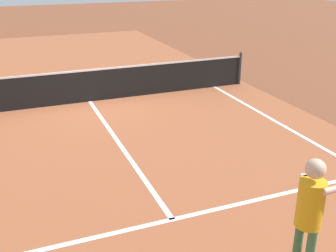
# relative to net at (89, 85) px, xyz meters

# --- Properties ---
(ground_plane) EXTENTS (60.00, 60.00, 0.00)m
(ground_plane) POSITION_rel_net_xyz_m (0.00, 0.00, -0.49)
(ground_plane) COLOR brown
(court_surface_inbounds) EXTENTS (10.62, 24.40, 0.00)m
(court_surface_inbounds) POSITION_rel_net_xyz_m (0.00, 0.00, -0.49)
(court_surface_inbounds) COLOR #9E5433
(court_surface_inbounds) RESTS_ON ground_plane
(line_service_near) EXTENTS (8.22, 0.10, 0.01)m
(line_service_near) POSITION_rel_net_xyz_m (0.00, -6.40, -0.49)
(line_service_near) COLOR white
(line_service_near) RESTS_ON ground_plane
(line_center_service) EXTENTS (0.10, 6.40, 0.01)m
(line_center_service) POSITION_rel_net_xyz_m (0.00, -3.20, -0.49)
(line_center_service) COLOR white
(line_center_service) RESTS_ON ground_plane
(net) EXTENTS (10.15, 0.09, 1.07)m
(net) POSITION_rel_net_xyz_m (0.00, 0.00, 0.00)
(net) COLOR #33383D
(net) RESTS_ON ground_plane
(player_near) EXTENTS (1.24, 0.49, 1.75)m
(player_near) POSITION_rel_net_xyz_m (1.03, -8.27, 0.60)
(player_near) COLOR #3F7247
(player_near) RESTS_ON ground_plane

